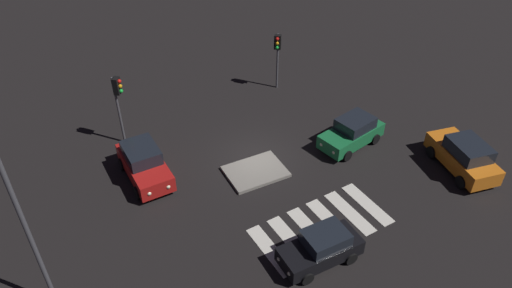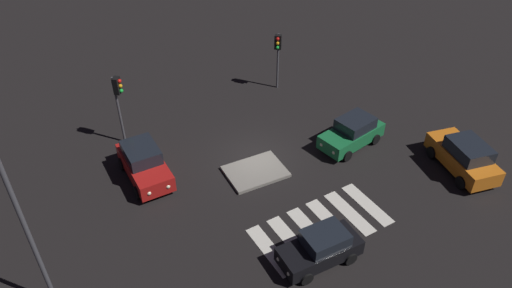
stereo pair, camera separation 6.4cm
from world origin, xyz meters
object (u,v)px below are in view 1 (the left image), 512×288
object	(u,v)px
car_red	(144,164)
traffic_light_north	(277,48)
car_green	(352,133)
traffic_island	(256,172)
traffic_light_west	(118,95)
car_black	(321,248)
car_orange	(464,156)
street_lamp	(13,197)

from	to	relation	value
car_red	traffic_light_north	world-z (taller)	traffic_light_north
traffic_light_north	car_green	bearing A→B (deg)	42.71
traffic_island	traffic_light_west	size ratio (longest dim) A/B	0.76
traffic_island	car_red	distance (m)	5.92
traffic_island	car_black	xyz separation A→B (m)	(-0.61, -6.52, 0.70)
car_orange	car_red	world-z (taller)	car_orange
street_lamp	car_orange	bearing A→B (deg)	-7.18
car_black	car_red	distance (m)	10.34
traffic_island	street_lamp	bearing A→B (deg)	-165.59
car_black	traffic_light_west	distance (m)	13.75
car_red	traffic_light_west	size ratio (longest dim) A/B	1.01
car_black	street_lamp	size ratio (longest dim) A/B	0.43
car_orange	street_lamp	bearing A→B (deg)	96.75
street_lamp	car_black	bearing A→B (deg)	-19.41
car_green	car_red	distance (m)	11.74
traffic_island	car_orange	xyz separation A→B (m)	(9.71, -5.46, 0.83)
traffic_island	car_red	xyz separation A→B (m)	(-5.17, 2.75, 0.82)
traffic_island	traffic_light_west	xyz separation A→B (m)	(-5.01, 6.27, 3.15)
traffic_light_west	street_lamp	bearing A→B (deg)	-81.19
car_black	car_red	world-z (taller)	car_red
traffic_light_north	traffic_light_west	bearing A→B (deg)	-44.89
street_lamp	traffic_island	bearing A→B (deg)	14.41
car_green	traffic_light_north	world-z (taller)	traffic_light_north
car_orange	car_green	world-z (taller)	car_orange
car_orange	traffic_light_west	distance (m)	18.96
car_green	traffic_light_west	world-z (taller)	traffic_light_west
car_green	car_orange	bearing A→B (deg)	118.41
car_orange	car_red	size ratio (longest dim) A/B	1.06
traffic_island	street_lamp	world-z (taller)	street_lamp
car_green	street_lamp	size ratio (longest dim) A/B	0.47
car_green	street_lamp	xyz separation A→B (m)	(-17.12, -2.18, 5.02)
traffic_light_west	car_green	bearing A→B (deg)	10.36
car_green	traffic_island	bearing A→B (deg)	-15.05
traffic_light_north	car_red	bearing A→B (deg)	-27.69
car_orange	traffic_island	bearing A→B (deg)	74.59
car_green	traffic_light_west	size ratio (longest dim) A/B	0.97
car_red	traffic_light_west	distance (m)	4.22
car_green	car_black	bearing A→B (deg)	32.51
car_red	traffic_light_north	size ratio (longest dim) A/B	1.09
traffic_light_west	street_lamp	distance (m)	11.24
traffic_island	traffic_light_west	bearing A→B (deg)	128.66
car_red	street_lamp	xyz separation A→B (m)	(-5.89, -5.59, 4.97)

